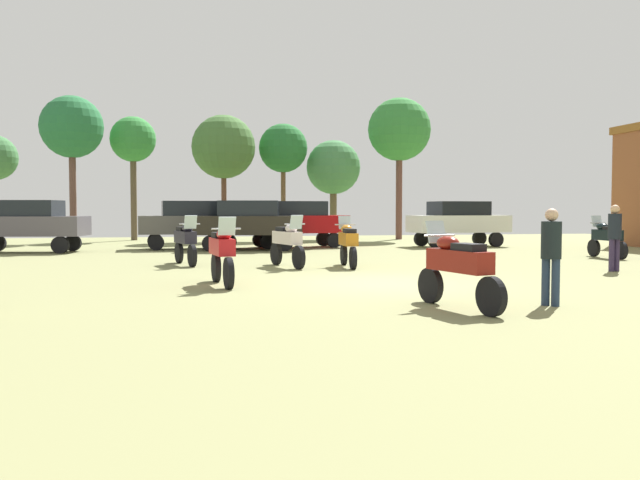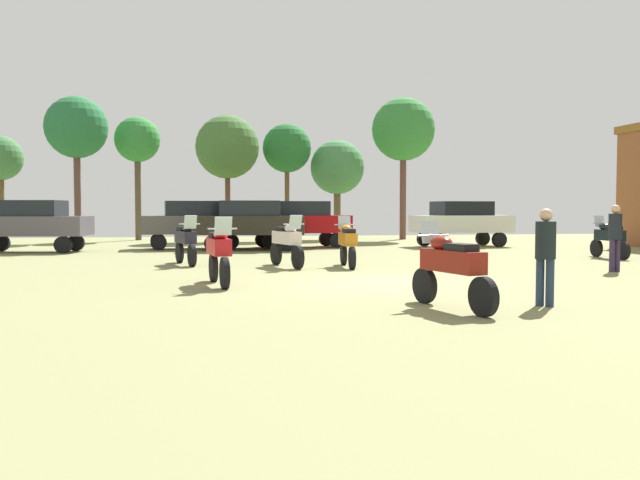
# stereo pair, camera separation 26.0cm
# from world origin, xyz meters

# --- Properties ---
(ground_plane) EXTENTS (44.00, 52.00, 0.02)m
(ground_plane) POSITION_xyz_m (0.00, 0.00, 0.01)
(ground_plane) COLOR olive
(motorcycle_2) EXTENTS (0.62, 2.10, 1.46)m
(motorcycle_2) POSITION_xyz_m (0.27, 4.21, 0.74)
(motorcycle_2) COLOR black
(motorcycle_2) RESTS_ON ground
(motorcycle_3) EXTENTS (0.78, 2.22, 1.46)m
(motorcycle_3) POSITION_xyz_m (0.22, -3.84, 0.74)
(motorcycle_3) COLOR black
(motorcycle_3) RESTS_ON ground
(motorcycle_4) EXTENTS (0.65, 2.14, 1.50)m
(motorcycle_4) POSITION_xyz_m (-3.47, 0.28, 0.75)
(motorcycle_4) COLOR black
(motorcycle_4) RESTS_ON ground
(motorcycle_8) EXTENTS (0.62, 2.09, 1.44)m
(motorcycle_8) POSITION_xyz_m (9.70, 5.92, 0.72)
(motorcycle_8) COLOR black
(motorcycle_8) RESTS_ON ground
(motorcycle_9) EXTENTS (0.81, 2.22, 1.50)m
(motorcycle_9) POSITION_xyz_m (-1.45, 4.51, 0.76)
(motorcycle_9) COLOR black
(motorcycle_9) RESTS_ON ground
(motorcycle_10) EXTENTS (0.79, 2.10, 1.48)m
(motorcycle_10) POSITION_xyz_m (-4.32, 5.81, 0.75)
(motorcycle_10) COLOR black
(motorcycle_10) RESTS_ON ground
(car_1) EXTENTS (4.51, 2.39, 2.00)m
(car_1) POSITION_xyz_m (-10.33, 12.70, 1.19)
(car_1) COLOR black
(car_1) RESTS_ON ground
(car_2) EXTENTS (4.49, 2.31, 2.00)m
(car_2) POSITION_xyz_m (0.30, 13.96, 1.19)
(car_2) COLOR black
(car_2) RESTS_ON ground
(car_3) EXTENTS (4.45, 2.18, 2.00)m
(car_3) POSITION_xyz_m (7.47, 13.31, 1.19)
(car_3) COLOR black
(car_3) RESTS_ON ground
(car_4) EXTENTS (4.43, 2.14, 2.00)m
(car_4) POSITION_xyz_m (-4.17, 13.86, 1.19)
(car_4) COLOR black
(car_4) RESTS_ON ground
(car_5) EXTENTS (4.53, 2.47, 2.00)m
(car_5) POSITION_xyz_m (-1.88, 12.43, 1.19)
(car_5) COLOR black
(car_5) RESTS_ON ground
(person_1) EXTENTS (0.37, 0.37, 1.77)m
(person_1) POSITION_xyz_m (6.93, 1.57, 1.06)
(person_1) COLOR #302542
(person_1) RESTS_ON ground
(person_2) EXTENTS (0.48, 0.48, 1.67)m
(person_2) POSITION_xyz_m (1.93, -3.81, 0.99)
(person_2) COLOR #22324C
(person_2) RESTS_ON ground
(tree_1) EXTENTS (2.99, 2.99, 5.48)m
(tree_1) POSITION_xyz_m (3.57, 21.60, 3.96)
(tree_1) COLOR brown
(tree_1) RESTS_ON ground
(tree_3) EXTENTS (3.11, 3.11, 7.34)m
(tree_3) POSITION_xyz_m (-10.04, 20.78, 5.75)
(tree_3) COLOR brown
(tree_3) RESTS_ON ground
(tree_4) EXTENTS (3.32, 3.32, 6.57)m
(tree_4) POSITION_xyz_m (-2.50, 20.65, 4.91)
(tree_4) COLOR brown
(tree_4) RESTS_ON ground
(tree_5) EXTENTS (2.40, 2.40, 6.58)m
(tree_5) POSITION_xyz_m (-7.20, 22.18, 5.29)
(tree_5) COLOR brown
(tree_5) RESTS_ON ground
(tree_6) EXTENTS (3.43, 3.43, 7.74)m
(tree_6) POSITION_xyz_m (7.03, 20.53, 5.99)
(tree_6) COLOR brown
(tree_6) RESTS_ON ground
(tree_8) EXTENTS (2.62, 2.62, 6.26)m
(tree_8) POSITION_xyz_m (0.70, 21.13, 4.92)
(tree_8) COLOR brown
(tree_8) RESTS_ON ground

